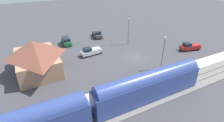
# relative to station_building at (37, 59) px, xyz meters

# --- Properties ---
(ground_plane) EXTENTS (200.00, 200.00, 0.00)m
(ground_plane) POSITION_rel_station_building_xyz_m (-4.00, -22.00, -3.00)
(ground_plane) COLOR #424247
(railway_track) EXTENTS (4.80, 70.00, 0.30)m
(railway_track) POSITION_rel_station_building_xyz_m (-18.00, -22.00, -2.91)
(railway_track) COLOR slate
(railway_track) RESTS_ON ground
(platform) EXTENTS (3.20, 46.00, 0.30)m
(platform) POSITION_rel_station_building_xyz_m (-14.00, -22.00, -2.85)
(platform) COLOR #B7B2A8
(platform) RESTS_ON ground
(station_building) EXTENTS (12.76, 8.80, 5.79)m
(station_building) POSITION_rel_station_building_xyz_m (0.00, 0.00, 0.00)
(station_building) COLOR tan
(station_building) RESTS_ON ground
(pedestrian_on_platform) EXTENTS (0.36, 0.36, 1.71)m
(pedestrian_on_platform) POSITION_rel_station_building_xyz_m (-13.61, -25.66, -1.72)
(pedestrian_on_platform) COLOR #23284C
(pedestrian_on_platform) RESTS_ON platform
(pickup_silver) EXTENTS (2.57, 5.59, 2.14)m
(pickup_silver) POSITION_rel_station_building_xyz_m (2.40, -12.84, -1.97)
(pickup_silver) COLOR silver
(pickup_silver) RESTS_ON ground
(pickup_charcoal) EXTENTS (5.65, 3.18, 2.14)m
(pickup_charcoal) POSITION_rel_station_building_xyz_m (13.79, -19.59, -1.97)
(pickup_charcoal) COLOR #47494F
(pickup_charcoal) RESTS_ON ground
(suv_green) EXTENTS (4.98, 2.56, 2.22)m
(suv_green) POSITION_rel_station_building_xyz_m (12.20, -9.19, -1.85)
(suv_green) COLOR #236638
(suv_green) RESTS_ON ground
(pickup_red) EXTENTS (3.16, 5.71, 2.14)m
(pickup_red) POSITION_rel_station_building_xyz_m (-7.10, -37.41, -1.97)
(pickup_red) COLOR red
(pickup_red) RESTS_ON ground
(light_pole_near_platform) EXTENTS (0.44, 0.44, 7.41)m
(light_pole_near_platform) POSITION_rel_station_building_xyz_m (-11.20, -23.87, 1.69)
(light_pole_near_platform) COLOR #515156
(light_pole_near_platform) RESTS_ON ground
(light_pole_lot_center) EXTENTS (0.44, 0.44, 7.49)m
(light_pole_lot_center) POSITION_rel_station_building_xyz_m (4.29, -25.14, 1.73)
(light_pole_lot_center) COLOR #515156
(light_pole_lot_center) RESTS_ON ground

